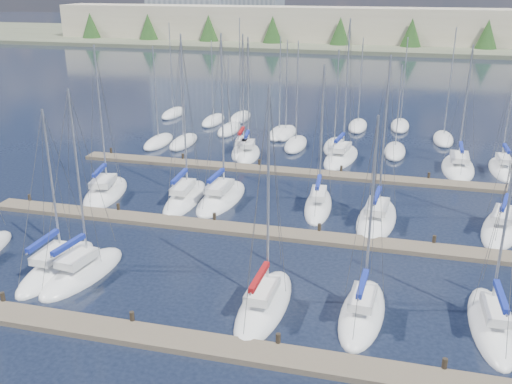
% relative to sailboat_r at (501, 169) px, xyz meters
% --- Properties ---
extents(ground, '(400.00, 400.00, 0.00)m').
position_rel_sailboat_r_xyz_m(ground, '(-18.91, 24.28, -0.19)').
color(ground, '#192032').
rests_on(ground, ground).
extents(dock_near, '(44.00, 1.93, 1.10)m').
position_rel_sailboat_r_xyz_m(dock_near, '(-18.91, -33.71, -0.04)').
color(dock_near, '#6B5E4C').
rests_on(dock_near, ground).
extents(dock_mid, '(44.00, 1.93, 1.10)m').
position_rel_sailboat_r_xyz_m(dock_mid, '(-18.91, -19.71, -0.04)').
color(dock_mid, '#6B5E4C').
rests_on(dock_mid, ground).
extents(dock_far, '(44.00, 1.93, 1.10)m').
position_rel_sailboat_r_xyz_m(dock_far, '(-18.91, -5.71, -0.04)').
color(dock_far, '#6B5E4C').
rests_on(dock_far, ground).
extents(sailboat_r, '(2.26, 7.32, 12.17)m').
position_rel_sailboat_r_xyz_m(sailboat_r, '(0.00, 0.00, 0.00)').
color(sailboat_r, white).
rests_on(sailboat_r, ground).
extents(sailboat_p, '(3.99, 9.00, 14.63)m').
position_rel_sailboat_r_xyz_m(sailboat_p, '(-15.46, 0.14, -0.01)').
color(sailboat_p, white).
rests_on(sailboat_p, ground).
extents(sailboat_q, '(3.31, 8.77, 12.53)m').
position_rel_sailboat_r_xyz_m(sailboat_q, '(-4.02, -0.39, -0.02)').
color(sailboat_q, white).
rests_on(sailboat_q, ground).
extents(sailboat_c, '(3.78, 7.64, 12.38)m').
position_rel_sailboat_r_xyz_m(sailboat_c, '(-28.43, -28.49, -0.01)').
color(sailboat_c, white).
rests_on(sailboat_c, ground).
extents(sailboat_h, '(4.47, 8.31, 13.27)m').
position_rel_sailboat_r_xyz_m(sailboat_h, '(-33.96, -15.26, -0.02)').
color(sailboat_h, white).
rests_on(sailboat_h, ground).
extents(sailboat_e, '(2.82, 7.48, 11.92)m').
position_rel_sailboat_r_xyz_m(sailboat_e, '(-11.03, -28.78, -0.01)').
color(sailboat_e, white).
rests_on(sailboat_e, ground).
extents(sailboat_i, '(2.90, 8.85, 14.23)m').
position_rel_sailboat_r_xyz_m(sailboat_i, '(-26.82, -14.87, -0.00)').
color(sailboat_i, white).
rests_on(sailboat_i, ground).
extents(sailboat_l, '(3.47, 8.92, 13.18)m').
position_rel_sailboat_r_xyz_m(sailboat_l, '(-11.00, -15.24, -0.02)').
color(sailboat_l, white).
rests_on(sailboat_l, ground).
extents(sailboat_k, '(2.71, 7.99, 12.13)m').
position_rel_sailboat_r_xyz_m(sailboat_k, '(-15.76, -13.63, -0.00)').
color(sailboat_k, white).
rests_on(sailboat_k, ground).
extents(sailboat_f, '(2.45, 7.96, 11.50)m').
position_rel_sailboat_r_xyz_m(sailboat_f, '(-4.26, -28.25, -0.01)').
color(sailboat_f, white).
rests_on(sailboat_f, ground).
extents(sailboat_m, '(4.77, 9.01, 12.03)m').
position_rel_sailboat_r_xyz_m(sailboat_m, '(-1.89, -14.51, -0.02)').
color(sailboat_m, white).
rests_on(sailboat_m, ground).
extents(sailboat_d, '(2.82, 8.19, 13.30)m').
position_rel_sailboat_r_xyz_m(sailboat_d, '(-16.47, -29.33, -0.01)').
color(sailboat_d, white).
rests_on(sailboat_d, ground).
extents(sailboat_n, '(2.93, 7.26, 12.96)m').
position_rel_sailboat_r_xyz_m(sailboat_n, '(-25.96, 0.01, 0.01)').
color(sailboat_n, white).
rests_on(sailboat_n, ground).
extents(sailboat_o, '(3.41, 6.99, 12.79)m').
position_rel_sailboat_r_xyz_m(sailboat_o, '(-25.08, -1.12, 0.00)').
color(sailboat_o, white).
rests_on(sailboat_o, ground).
extents(sailboat_j, '(3.42, 8.69, 14.26)m').
position_rel_sailboat_r_xyz_m(sailboat_j, '(-23.90, -14.03, -0.01)').
color(sailboat_j, white).
rests_on(sailboat_j, ground).
extents(sailboat_b, '(2.54, 7.90, 11.05)m').
position_rel_sailboat_r_xyz_m(sailboat_b, '(-30.37, -28.32, -0.02)').
color(sailboat_b, white).
rests_on(sailboat_b, ground).
extents(distant_boats, '(36.93, 20.75, 13.30)m').
position_rel_sailboat_r_xyz_m(distant_boats, '(-23.25, 8.04, 0.10)').
color(distant_boats, '#9EA0A5').
rests_on(distant_boats, ground).
extents(shoreline, '(400.00, 60.00, 38.00)m').
position_rel_sailboat_r_xyz_m(shoreline, '(-32.20, 114.05, 7.25)').
color(shoreline, '#666B51').
rests_on(shoreline, ground).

